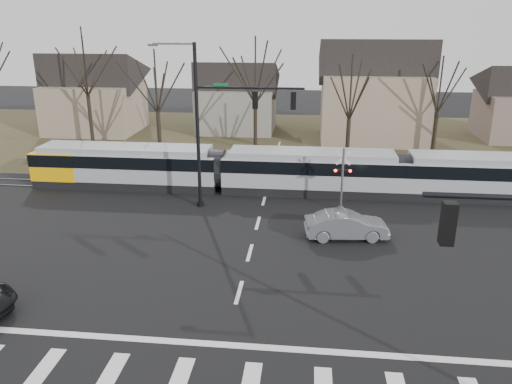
# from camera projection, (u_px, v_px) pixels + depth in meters

# --- Properties ---
(ground) EXTENTS (140.00, 140.00, 0.00)m
(ground) POSITION_uv_depth(u_px,v_px,m) (232.00, 318.00, 20.19)
(ground) COLOR black
(grass_verge) EXTENTS (140.00, 28.00, 0.01)m
(grass_verge) POSITION_uv_depth(u_px,v_px,m) (280.00, 139.00, 50.26)
(grass_verge) COLOR #38331E
(grass_verge) RESTS_ON ground
(stop_line) EXTENTS (28.00, 0.35, 0.01)m
(stop_line) POSITION_uv_depth(u_px,v_px,m) (225.00, 345.00, 18.50)
(stop_line) COLOR silver
(stop_line) RESTS_ON ground
(lane_dashes) EXTENTS (0.18, 30.00, 0.01)m
(lane_dashes) POSITION_uv_depth(u_px,v_px,m) (267.00, 191.00, 35.22)
(lane_dashes) COLOR silver
(lane_dashes) RESTS_ON ground
(rail_pair) EXTENTS (90.00, 1.52, 0.06)m
(rail_pair) POSITION_uv_depth(u_px,v_px,m) (266.00, 191.00, 35.03)
(rail_pair) COLOR #59595E
(rail_pair) RESTS_ON ground
(tram) EXTENTS (39.05, 2.90, 2.96)m
(tram) POSITION_uv_depth(u_px,v_px,m) (309.00, 170.00, 34.40)
(tram) COLOR gray
(tram) RESTS_ON ground
(sedan) EXTENTS (2.68, 4.92, 1.49)m
(sedan) POSITION_uv_depth(u_px,v_px,m) (346.00, 225.00, 27.37)
(sedan) COLOR slate
(sedan) RESTS_ON ground
(signal_pole_far) EXTENTS (9.28, 0.44, 10.20)m
(signal_pole_far) POSITION_uv_depth(u_px,v_px,m) (223.00, 119.00, 30.32)
(signal_pole_far) COLOR black
(signal_pole_far) RESTS_ON ground
(rail_crossing_signal) EXTENTS (1.08, 0.36, 4.00)m
(rail_crossing_signal) POSITION_uv_depth(u_px,v_px,m) (342.00, 181.00, 31.09)
(rail_crossing_signal) COLOR #59595B
(rail_crossing_signal) RESTS_ON ground
(tree_row) EXTENTS (59.20, 7.20, 10.00)m
(tree_row) POSITION_uv_depth(u_px,v_px,m) (300.00, 99.00, 42.79)
(tree_row) COLOR black
(tree_row) RESTS_ON ground
(house_a) EXTENTS (9.72, 8.64, 8.60)m
(house_a) POSITION_uv_depth(u_px,v_px,m) (94.00, 89.00, 52.71)
(house_a) COLOR gray
(house_a) RESTS_ON ground
(house_b) EXTENTS (8.64, 7.56, 7.65)m
(house_b) POSITION_uv_depth(u_px,v_px,m) (237.00, 94.00, 53.23)
(house_b) COLOR slate
(house_b) RESTS_ON ground
(house_c) EXTENTS (10.80, 8.64, 10.10)m
(house_c) POSITION_uv_depth(u_px,v_px,m) (374.00, 87.00, 48.58)
(house_c) COLOR gray
(house_c) RESTS_ON ground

